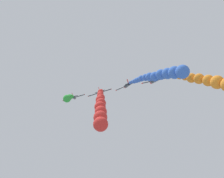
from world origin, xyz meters
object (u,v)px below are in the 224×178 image
(airplane_left_inner, at_px, (100,92))
(airplane_left_outer, at_px, (155,80))
(airplane_right_inner, at_px, (127,85))
(airplane_lead, at_px, (74,97))

(airplane_left_inner, xyz_separation_m, airplane_left_outer, (18.37, -14.29, 3.08))
(airplane_left_inner, bearing_deg, airplane_right_inner, -30.41)
(airplane_left_inner, distance_m, airplane_right_inner, 11.88)
(airplane_lead, height_order, airplane_right_inner, airplane_right_inner)
(airplane_lead, relative_size, airplane_right_inner, 1.00)
(airplane_lead, xyz_separation_m, airplane_right_inner, (20.64, -15.64, 3.66))
(airplane_lead, height_order, airplane_left_outer, airplane_left_outer)
(airplane_lead, distance_m, airplane_left_outer, 37.89)
(airplane_left_inner, relative_size, airplane_left_outer, 1.00)
(airplane_right_inner, bearing_deg, airplane_lead, 142.84)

